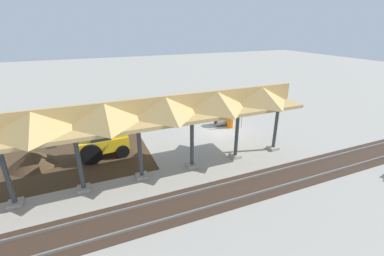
# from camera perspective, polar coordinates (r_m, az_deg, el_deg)

# --- Properties ---
(ground_plane) EXTENTS (120.00, 120.00, 0.00)m
(ground_plane) POSITION_cam_1_polar(r_m,az_deg,el_deg) (22.55, 6.47, -0.59)
(ground_plane) COLOR #9E998E
(dirt_work_zone) EXTENTS (10.48, 7.00, 0.01)m
(dirt_work_zone) POSITION_cam_1_polar(r_m,az_deg,el_deg) (19.45, -25.28, -6.53)
(dirt_work_zone) COLOR #42301E
(dirt_work_zone) RESTS_ON ground
(platform_canopy) EXTENTS (20.85, 3.20, 4.90)m
(platform_canopy) POSITION_cam_1_polar(r_m,az_deg,el_deg) (14.32, -12.20, 3.46)
(platform_canopy) COLOR #9E998E
(platform_canopy) RESTS_ON ground
(rail_tracks) EXTENTS (60.00, 2.58, 0.15)m
(rail_tracks) POSITION_cam_1_polar(r_m,az_deg,el_deg) (16.79, 20.08, -10.19)
(rail_tracks) COLOR slate
(rail_tracks) RESTS_ON ground
(stop_sign) EXTENTS (0.76, 0.12, 2.40)m
(stop_sign) POSITION_cam_1_polar(r_m,az_deg,el_deg) (22.90, 11.17, 4.11)
(stop_sign) COLOR gray
(stop_sign) RESTS_ON ground
(backhoe) EXTENTS (5.08, 1.84, 2.82)m
(backhoe) POSITION_cam_1_polar(r_m,az_deg,el_deg) (18.58, -19.50, -2.58)
(backhoe) COLOR yellow
(backhoe) RESTS_ON ground
(dirt_mound) EXTENTS (5.91, 5.91, 2.09)m
(dirt_mound) POSITION_cam_1_polar(r_m,az_deg,el_deg) (20.03, -31.66, -6.98)
(dirt_mound) COLOR #42301E
(dirt_mound) RESTS_ON ground
(concrete_pipe) EXTENTS (1.36, 1.22, 1.08)m
(concrete_pipe) POSITION_cam_1_polar(r_m,az_deg,el_deg) (23.62, 6.64, 1.87)
(concrete_pipe) COLOR #9E9384
(concrete_pipe) RESTS_ON ground
(traffic_barrel) EXTENTS (0.56, 0.56, 0.90)m
(traffic_barrel) POSITION_cam_1_polar(r_m,az_deg,el_deg) (23.20, 8.42, 1.17)
(traffic_barrel) COLOR orange
(traffic_barrel) RESTS_ON ground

